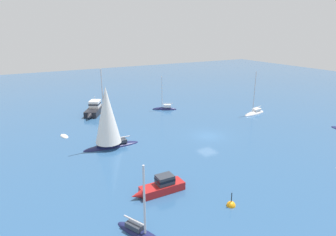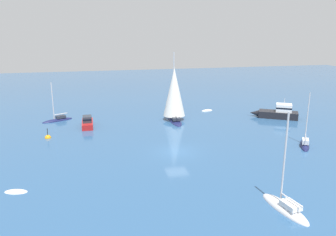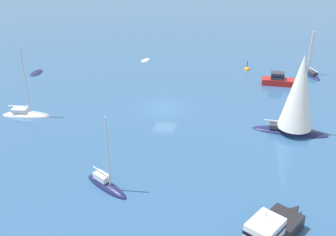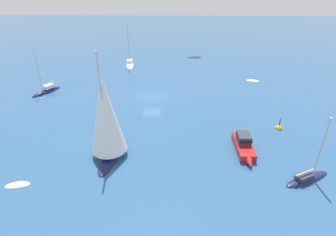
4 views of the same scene
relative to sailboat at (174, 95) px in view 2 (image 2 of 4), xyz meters
name	(u,v)px [view 2 (image 2 of 4)]	position (x,y,z in m)	size (l,w,h in m)	color
ground_plane	(177,152)	(-13.88, 3.04, -3.92)	(160.00, 160.00, 0.00)	#2D5684
sailboat	(174,95)	(0.00, 0.00, 0.00)	(7.53, 3.52, 10.72)	#191E4C
dinghy	(16,192)	(-20.41, 19.17, -3.92)	(1.40, 2.18, 0.36)	white
sailboat_1	(285,208)	(-28.22, -2.11, -3.77)	(5.37, 2.15, 8.31)	white
cabin_cruiser	(87,122)	(-0.83, 13.14, -3.29)	(5.35, 1.53, 1.67)	#B21E1E
ketch	(305,145)	(-15.18, -12.64, -3.78)	(4.53, 3.33, 6.92)	#191E4C
motor_cruiser	(278,113)	(-2.50, -16.30, -3.05)	(5.11, 7.18, 3.21)	black
dinghy_2	(207,111)	(4.51, -6.94, -3.92)	(1.27, 2.17, 0.47)	silver
sailboat_2	(58,120)	(3.35, 17.67, -3.73)	(3.01, 4.76, 6.33)	#191E4C
channel_buoy	(48,138)	(-5.22, 18.17, -3.91)	(0.82, 0.82, 1.72)	orange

